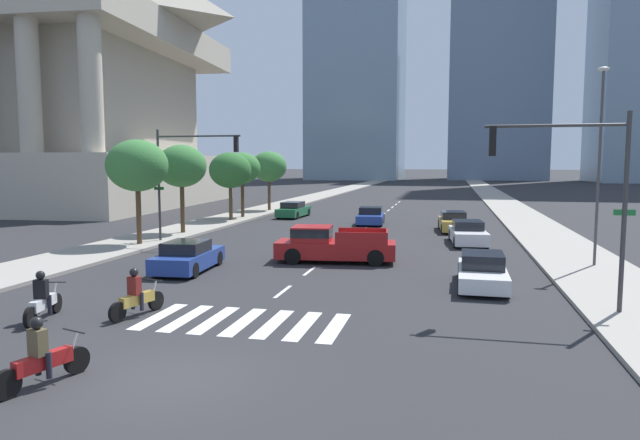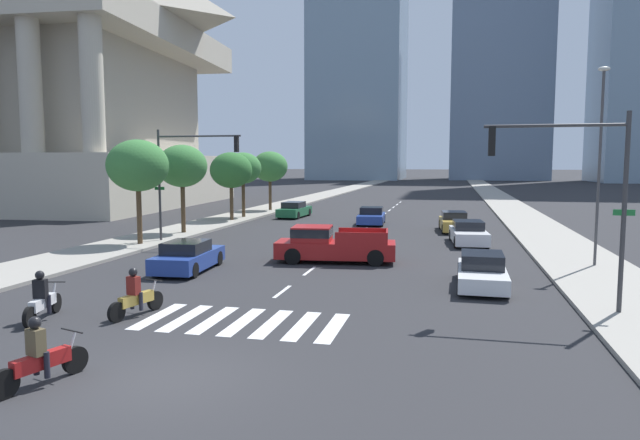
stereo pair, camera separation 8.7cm
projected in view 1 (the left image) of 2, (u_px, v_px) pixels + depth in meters
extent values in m
plane|color=#28282B|center=(169.00, 379.00, 12.15)|extent=(800.00, 800.00, 0.00)
cube|color=gray|center=(538.00, 230.00, 38.64)|extent=(4.00, 260.00, 0.15)
cube|color=gray|center=(217.00, 222.00, 43.85)|extent=(4.00, 260.00, 0.15)
cube|color=silver|center=(159.00, 316.00, 17.13)|extent=(0.45, 2.97, 0.01)
cube|color=silver|center=(187.00, 318.00, 16.93)|extent=(0.45, 2.97, 0.01)
cube|color=silver|center=(215.00, 320.00, 16.73)|extent=(0.45, 2.97, 0.01)
cube|color=silver|center=(244.00, 322.00, 16.53)|extent=(0.45, 2.97, 0.01)
cube|color=silver|center=(273.00, 324.00, 16.33)|extent=(0.45, 2.97, 0.01)
cube|color=silver|center=(303.00, 326.00, 16.13)|extent=(0.45, 2.97, 0.01)
cube|color=silver|center=(334.00, 328.00, 15.93)|extent=(0.45, 2.97, 0.01)
cube|color=silver|center=(283.00, 291.00, 20.41)|extent=(0.14, 2.00, 0.01)
cube|color=silver|center=(310.00, 271.00, 24.29)|extent=(0.14, 2.00, 0.01)
cube|color=silver|center=(329.00, 256.00, 28.17)|extent=(0.14, 2.00, 0.01)
cube|color=silver|center=(344.00, 245.00, 32.05)|extent=(0.14, 2.00, 0.01)
cube|color=silver|center=(355.00, 236.00, 35.93)|extent=(0.14, 2.00, 0.01)
cube|color=silver|center=(364.00, 229.00, 39.81)|extent=(0.14, 2.00, 0.01)
cube|color=silver|center=(372.00, 223.00, 43.69)|extent=(0.14, 2.00, 0.01)
cube|color=silver|center=(378.00, 218.00, 47.57)|extent=(0.14, 2.00, 0.01)
cube|color=silver|center=(384.00, 214.00, 51.45)|extent=(0.14, 2.00, 0.01)
cube|color=silver|center=(388.00, 210.00, 55.33)|extent=(0.14, 2.00, 0.01)
cube|color=silver|center=(392.00, 207.00, 59.21)|extent=(0.14, 2.00, 0.01)
cube|color=silver|center=(396.00, 204.00, 63.09)|extent=(0.14, 2.00, 0.01)
cube|color=silver|center=(399.00, 202.00, 66.97)|extent=(0.14, 2.00, 0.01)
cylinder|color=black|center=(156.00, 301.00, 17.83)|extent=(0.26, 0.61, 0.60)
cylinder|color=black|center=(117.00, 312.00, 16.41)|extent=(0.26, 0.61, 0.60)
cube|color=#B28E38|center=(137.00, 299.00, 17.10)|extent=(0.51, 1.29, 0.32)
cylinder|color=#B2B2B7|center=(153.00, 292.00, 17.71)|extent=(0.13, 0.32, 0.67)
cylinder|color=black|center=(154.00, 280.00, 17.72)|extent=(0.69, 0.20, 0.04)
cube|color=maroon|center=(134.00, 286.00, 16.97)|extent=(0.41, 0.32, 0.55)
sphere|color=black|center=(134.00, 272.00, 16.93)|extent=(0.26, 0.26, 0.26)
cylinder|color=black|center=(133.00, 300.00, 17.18)|extent=(0.14, 0.14, 0.55)
cylinder|color=black|center=(142.00, 301.00, 17.02)|extent=(0.14, 0.14, 0.55)
cylinder|color=black|center=(77.00, 360.00, 12.45)|extent=(0.29, 0.61, 0.60)
cylinder|color=black|center=(6.00, 385.00, 11.07)|extent=(0.29, 0.61, 0.60)
cube|color=maroon|center=(43.00, 361.00, 11.74)|extent=(0.58, 1.29, 0.32)
cylinder|color=#B2B2B7|center=(72.00, 348.00, 12.33)|extent=(0.15, 0.32, 0.67)
cylinder|color=black|center=(74.00, 331.00, 12.34)|extent=(0.68, 0.24, 0.04)
cube|color=brown|center=(38.00, 342.00, 11.61)|extent=(0.41, 0.33, 0.55)
sphere|color=black|center=(37.00, 323.00, 11.57)|extent=(0.26, 0.26, 0.26)
cylinder|color=black|center=(38.00, 362.00, 11.83)|extent=(0.15, 0.15, 0.55)
cylinder|color=black|center=(49.00, 365.00, 11.65)|extent=(0.15, 0.15, 0.55)
cylinder|color=black|center=(56.00, 303.00, 17.51)|extent=(0.26, 0.61, 0.60)
cylinder|color=black|center=(30.00, 318.00, 15.87)|extent=(0.26, 0.61, 0.60)
cube|color=silver|center=(43.00, 303.00, 16.66)|extent=(0.53, 1.33, 0.32)
cylinder|color=#B2B2B7|center=(54.00, 294.00, 17.38)|extent=(0.13, 0.32, 0.67)
cylinder|color=black|center=(54.00, 282.00, 17.39)|extent=(0.69, 0.20, 0.04)
cube|color=black|center=(41.00, 289.00, 16.52)|extent=(0.41, 0.32, 0.55)
sphere|color=black|center=(40.00, 275.00, 16.48)|extent=(0.26, 0.26, 0.26)
cylinder|color=black|center=(37.00, 304.00, 16.67)|extent=(0.15, 0.15, 0.55)
cylinder|color=black|center=(50.00, 304.00, 16.67)|extent=(0.15, 0.15, 0.55)
cube|color=maroon|center=(336.00, 249.00, 26.42)|extent=(5.68, 2.50, 0.75)
cube|color=maroon|center=(312.00, 234.00, 26.48)|extent=(1.94, 1.95, 0.70)
cube|color=black|center=(312.00, 232.00, 26.47)|extent=(1.96, 1.99, 0.39)
cube|color=maroon|center=(361.00, 239.00, 25.30)|extent=(2.31, 0.32, 0.55)
cube|color=maroon|center=(363.00, 234.00, 27.13)|extent=(2.31, 0.32, 0.55)
cube|color=maroon|center=(387.00, 236.00, 26.08)|extent=(0.27, 1.85, 0.55)
cylinder|color=black|center=(293.00, 256.00, 25.81)|extent=(0.78, 0.34, 0.76)
cylinder|color=black|center=(299.00, 250.00, 27.51)|extent=(0.78, 0.34, 0.76)
cylinder|color=black|center=(375.00, 258.00, 25.37)|extent=(0.78, 0.34, 0.76)
cylinder|color=black|center=(376.00, 252.00, 27.07)|extent=(0.78, 0.34, 0.76)
cube|color=navy|center=(188.00, 259.00, 24.30)|extent=(2.08, 4.43, 0.66)
cube|color=black|center=(186.00, 247.00, 24.03)|extent=(1.71, 2.04, 0.49)
cylinder|color=black|center=(184.00, 257.00, 25.89)|extent=(0.26, 0.65, 0.64)
cylinder|color=black|center=(218.00, 258.00, 25.63)|extent=(0.26, 0.65, 0.64)
cylinder|color=black|center=(156.00, 269.00, 23.00)|extent=(0.26, 0.65, 0.64)
cylinder|color=black|center=(194.00, 270.00, 22.74)|extent=(0.26, 0.65, 0.64)
cube|color=#1E6038|center=(294.00, 211.00, 48.23)|extent=(1.97, 4.74, 0.67)
cube|color=black|center=(293.00, 205.00, 47.95)|extent=(1.64, 2.17, 0.51)
cylinder|color=black|center=(291.00, 212.00, 49.98)|extent=(0.25, 0.65, 0.64)
cylinder|color=black|center=(308.00, 212.00, 49.55)|extent=(0.25, 0.65, 0.64)
cylinder|color=black|center=(279.00, 215.00, 46.94)|extent=(0.25, 0.65, 0.64)
cylinder|color=black|center=(297.00, 215.00, 46.52)|extent=(0.25, 0.65, 0.64)
cube|color=navy|center=(371.00, 218.00, 42.69)|extent=(2.14, 4.35, 0.61)
cube|color=black|center=(371.00, 210.00, 42.84)|extent=(1.77, 2.01, 0.52)
cylinder|color=black|center=(381.00, 222.00, 41.15)|extent=(0.26, 0.65, 0.64)
cylinder|color=black|center=(358.00, 222.00, 41.42)|extent=(0.26, 0.65, 0.64)
cylinder|color=black|center=(383.00, 218.00, 43.98)|extent=(0.26, 0.65, 0.64)
cylinder|color=black|center=(361.00, 218.00, 44.25)|extent=(0.26, 0.65, 0.64)
cube|color=silver|center=(482.00, 275.00, 21.13)|extent=(1.79, 4.46, 0.55)
cube|color=black|center=(482.00, 260.00, 21.29)|extent=(1.55, 2.02, 0.54)
cylinder|color=black|center=(507.00, 288.00, 19.50)|extent=(0.23, 0.64, 0.64)
cylinder|color=black|center=(461.00, 286.00, 19.87)|extent=(0.23, 0.64, 0.64)
cylinder|color=black|center=(501.00, 272.00, 22.41)|extent=(0.23, 0.64, 0.64)
cylinder|color=black|center=(461.00, 270.00, 22.78)|extent=(0.23, 0.64, 0.64)
cube|color=#B28E38|center=(453.00, 224.00, 38.30)|extent=(2.13, 4.59, 0.68)
cube|color=black|center=(453.00, 215.00, 38.46)|extent=(1.71, 2.13, 0.49)
cylinder|color=black|center=(468.00, 229.00, 36.71)|extent=(0.27, 0.66, 0.64)
cylinder|color=black|center=(443.00, 229.00, 36.93)|extent=(0.27, 0.66, 0.64)
cylinder|color=black|center=(463.00, 224.00, 39.70)|extent=(0.27, 0.66, 0.64)
cylinder|color=black|center=(440.00, 224.00, 39.92)|extent=(0.27, 0.66, 0.64)
cube|color=silver|center=(468.00, 235.00, 32.28)|extent=(2.19, 4.77, 0.67)
cube|color=black|center=(468.00, 225.00, 32.45)|extent=(1.76, 2.21, 0.49)
cylinder|color=black|center=(487.00, 243.00, 30.63)|extent=(0.27, 0.66, 0.64)
cylinder|color=black|center=(456.00, 242.00, 30.86)|extent=(0.27, 0.66, 0.64)
cylinder|color=black|center=(479.00, 235.00, 33.74)|extent=(0.27, 0.66, 0.64)
cylinder|color=black|center=(451.00, 235.00, 33.97)|extent=(0.27, 0.66, 0.64)
cylinder|color=#333335|center=(624.00, 213.00, 16.79)|extent=(0.14, 0.14, 5.97)
cylinder|color=#333335|center=(555.00, 126.00, 16.98)|extent=(4.06, 0.10, 0.10)
cube|color=black|center=(493.00, 141.00, 17.42)|extent=(0.20, 0.28, 0.90)
sphere|color=red|center=(493.00, 131.00, 17.39)|extent=(0.18, 0.18, 0.18)
sphere|color=orange|center=(493.00, 141.00, 17.42)|extent=(0.18, 0.18, 0.18)
sphere|color=green|center=(492.00, 151.00, 17.45)|extent=(0.18, 0.18, 0.18)
cube|color=#19662D|center=(625.00, 212.00, 16.79)|extent=(0.60, 0.04, 0.18)
cylinder|color=#333335|center=(159.00, 185.00, 32.61)|extent=(0.14, 0.14, 6.35)
cylinder|color=#333335|center=(198.00, 136.00, 31.78)|extent=(5.00, 0.10, 0.10)
cube|color=black|center=(236.00, 144.00, 31.32)|extent=(0.20, 0.28, 0.90)
sphere|color=red|center=(236.00, 138.00, 31.29)|extent=(0.18, 0.18, 0.18)
sphere|color=orange|center=(236.00, 144.00, 31.32)|extent=(0.18, 0.18, 0.18)
sphere|color=green|center=(236.00, 149.00, 31.35)|extent=(0.18, 0.18, 0.18)
cube|color=#19662D|center=(159.00, 188.00, 32.63)|extent=(0.60, 0.04, 0.18)
cylinder|color=#3F3F42|center=(599.00, 170.00, 24.48)|extent=(0.12, 0.12, 8.33)
ellipsoid|color=beige|center=(604.00, 69.00, 24.06)|extent=(0.50, 0.24, 0.20)
cylinder|color=#4C3823|center=(139.00, 217.00, 31.32)|extent=(0.28, 0.28, 2.98)
ellipsoid|color=#387538|center=(137.00, 165.00, 31.04)|extent=(3.34, 3.34, 2.84)
cylinder|color=#4C3823|center=(182.00, 209.00, 36.43)|extent=(0.28, 0.28, 2.99)
ellipsoid|color=#387538|center=(181.00, 166.00, 36.15)|extent=(3.18, 3.18, 2.70)
cylinder|color=#4C3823|center=(231.00, 203.00, 44.46)|extent=(0.28, 0.28, 2.58)
ellipsoid|color=#2D662D|center=(230.00, 170.00, 44.20)|extent=(3.28, 3.28, 2.79)
cylinder|color=#4C3823|center=(243.00, 200.00, 46.98)|extent=(0.28, 0.28, 2.83)
ellipsoid|color=#387538|center=(242.00, 168.00, 46.72)|extent=(3.02, 3.02, 2.56)
cylinder|color=#4C3823|center=(269.00, 195.00, 53.90)|extent=(0.28, 0.28, 2.78)
ellipsoid|color=#387538|center=(269.00, 167.00, 53.62)|extent=(3.35, 3.35, 2.85)
cube|color=#BCB29E|center=(51.00, 180.00, 62.24)|extent=(33.32, 33.32, 5.43)
cube|color=#ADA491|center=(47.00, 105.00, 61.43)|extent=(25.99, 25.99, 10.79)
cylinder|color=#BCB29E|center=(29.00, 86.00, 46.21)|extent=(1.80, 1.80, 10.79)
cylinder|color=#BCB29E|center=(91.00, 85.00, 45.35)|extent=(1.80, 1.80, 10.79)
cube|color=#BCB29E|center=(44.00, 40.00, 60.74)|extent=(33.32, 33.32, 3.00)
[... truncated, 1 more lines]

